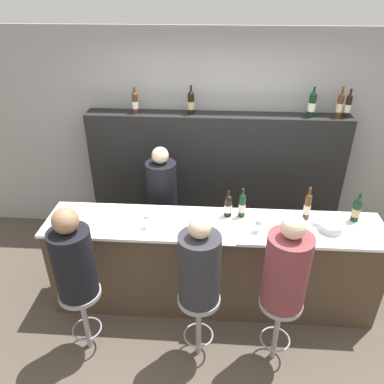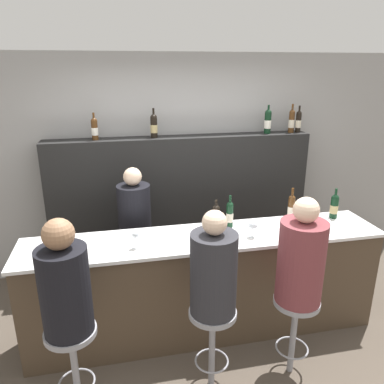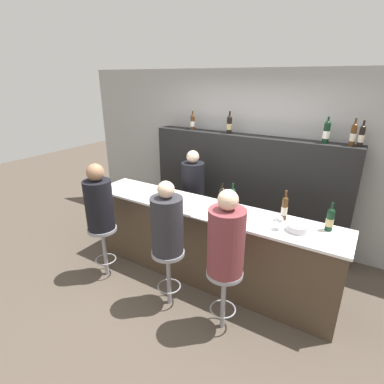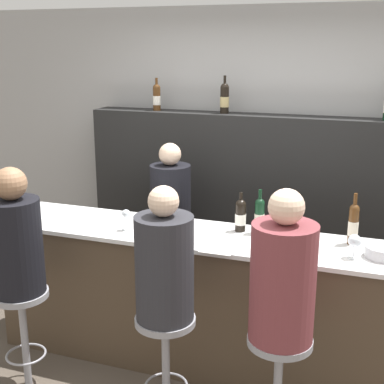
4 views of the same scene
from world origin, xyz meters
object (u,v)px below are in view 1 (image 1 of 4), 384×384
Objects in this scene: wine_bottle_backbar_1 at (191,102)px; wine_bottle_counter_0 at (228,205)px; wine_bottle_counter_3 at (357,209)px; bartender at (163,212)px; wine_bottle_backbar_2 at (312,104)px; wine_bottle_counter_1 at (242,205)px; wine_glass_1 at (258,222)px; guest_seated_left at (73,259)px; wine_bottle_counter_2 at (307,206)px; guest_seated_right at (287,268)px; metal_bowl at (331,227)px; wine_bottle_backbar_4 at (348,106)px; wine_bottle_backbar_0 at (135,102)px; wine_glass_2 at (315,224)px; wine_bottle_backbar_3 at (340,105)px; wine_glass_0 at (146,217)px; guest_seated_middle at (199,266)px; bar_stool_left at (82,304)px; bar_stool_right at (279,314)px; bar_stool_middle at (199,310)px.

wine_bottle_counter_0 is at bearing -67.63° from wine_bottle_backbar_1.
wine_bottle_counter_3 is 0.21× the size of bartender.
wine_bottle_backbar_2 reaches higher than wine_bottle_counter_0.
wine_bottle_counter_1 reaches higher than wine_glass_1.
wine_bottle_backbar_2 is 0.40× the size of guest_seated_left.
wine_bottle_counter_2 is 0.40× the size of guest_seated_right.
bartender is (-1.68, 0.68, -0.35)m from metal_bowl.
guest_seated_right is at bearing -72.50° from wine_glass_1.
wine_bottle_backbar_4 is at bearing 51.62° from wine_glass_1.
metal_bowl is 0.81m from guest_seated_right.
wine_bottle_counter_1 is 1.74m from wine_bottle_backbar_0.
wine_glass_1 is 0.51m from wine_glass_2.
wine_glass_1 is at bearing 107.50° from guest_seated_right.
wine_bottle_backbar_3 is at bearing 54.14° from wine_glass_1.
guest_seated_left reaches higher than wine_glass_1.
metal_bowl is (1.39, -1.24, -0.78)m from wine_bottle_backbar_1.
wine_bottle_backbar_2 is at bearing 38.04° from wine_glass_0.
wine_glass_2 is 0.19× the size of guest_seated_middle.
metal_bowl is at bearing 51.19° from guest_seated_right.
wine_bottle_backbar_3 is at bearing 71.54° from wine_glass_2.
guest_seated_left is at bearing -139.45° from wine_bottle_backbar_2.
bar_stool_left is (-1.27, -0.81, -0.57)m from wine_bottle_counter_0.
metal_bowl is 1.35m from guest_seated_middle.
guest_seated_right reaches higher than wine_glass_2.
bar_stool_left is (-0.51, -0.56, -0.57)m from wine_glass_0.
wine_bottle_backbar_1 is (-0.57, 1.06, 0.69)m from wine_bottle_counter_1.
wine_bottle_backbar_4 is (1.17, 1.06, 0.69)m from wine_bottle_counter_1.
wine_bottle_counter_2 is 1.03× the size of wine_bottle_backbar_2.
wine_bottle_backbar_2 is 1.05× the size of wine_bottle_backbar_4.
wine_bottle_backbar_0 is 2.52m from guest_seated_right.
wine_bottle_backbar_4 is at bearing 0.00° from wine_bottle_backbar_1.
wine_bottle_backbar_1 is 0.47× the size of bar_stool_right.
wine_bottle_counter_3 is 0.44× the size of bar_stool_left.
metal_bowl is (0.04, -1.24, -0.79)m from wine_bottle_backbar_2.
wine_bottle_backbar_1 is at bearing 118.29° from wine_bottle_counter_1.
wine_glass_0 is at bearing -180.00° from wine_glass_1.
wine_bottle_backbar_4 is (0.09, 0.00, -0.01)m from wine_bottle_backbar_3.
guest_seated_middle reaches higher than bar_stool_left.
wine_bottle_backbar_2 is 2.54m from bar_stool_middle.
wine_bottle_counter_3 is 0.38× the size of guest_seated_middle.
wine_bottle_backbar_4 reaches higher than metal_bowl.
wine_bottle_counter_2 is at bearing -117.54° from wine_bottle_backbar_4.
wine_bottle_backbar_4 is 2.10× the size of wine_glass_1.
bar_stool_left is (-1.54, -0.56, -0.56)m from wine_glass_1.
wine_glass_1 is (0.14, -0.25, -0.02)m from wine_bottle_counter_1.
wine_bottle_backbar_2 is 0.22× the size of bartender.
wine_bottle_backbar_2 is at bearing 0.00° from wine_bottle_backbar_1.
wine_bottle_backbar_2 is 2.24m from wine_glass_0.
guest_seated_middle reaches higher than metal_bowl.
wine_bottle_counter_3 is 1.31m from wine_bottle_backbar_2.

